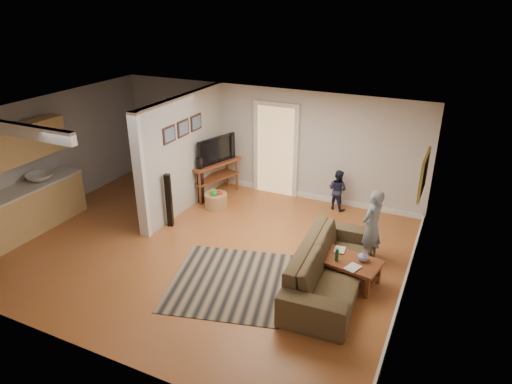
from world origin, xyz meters
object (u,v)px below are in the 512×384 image
speaker_left (169,200)px  child (368,260)px  sofa (329,286)px  coffee_table (348,264)px  tv_console (214,165)px  toy_basket (216,200)px  speaker_right (201,181)px  toddler (336,208)px

speaker_left → child: bearing=-13.6°
sofa → coffee_table: size_ratio=2.26×
tv_console → speaker_left: bearing=-73.5°
toy_basket → child: bearing=-11.6°
sofa → toy_basket: size_ratio=5.18×
speaker_right → child: (4.00, -0.81, -0.55)m
toddler → speaker_left: bearing=55.4°
toddler → toy_basket: bearing=41.6°
coffee_table → tv_console: bearing=150.8°
toddler → tv_console: bearing=27.9°
tv_console → toddler: 2.97m
coffee_table → child: size_ratio=0.84×
sofa → toddler: (-0.71, 2.89, 0.00)m
toy_basket → coffee_table: bearing=-24.2°
tv_console → toddler: (2.82, 0.51, -0.76)m
child → tv_console: bearing=-86.3°
sofa → toy_basket: (-3.17, 1.79, 0.19)m
coffee_table → tv_console: 4.33m
child → toddler: 2.14m
coffee_table → speaker_left: speaker_left is taller
speaker_left → toddler: (2.89, 2.24, -0.57)m
speaker_right → child: 4.12m
toy_basket → child: 3.65m
speaker_left → speaker_right: (0.00, 1.22, -0.02)m
toy_basket → speaker_right: bearing=169.8°
coffee_table → toy_basket: size_ratio=2.29×
speaker_left → toy_basket: speaker_left is taller
speaker_right → toddler: bearing=19.6°
toy_basket → child: child is taller
speaker_left → toy_basket: (0.43, 1.14, -0.38)m
speaker_left → toy_basket: size_ratio=2.26×
coffee_table → child: child is taller
coffee_table → toddler: (-0.93, 2.61, -0.33)m
tv_console → child: bearing=0.1°
tv_console → speaker_left: 1.74m
sofa → toddler: toddler is taller
speaker_right → toy_basket: size_ratio=2.16×
sofa → speaker_right: bearing=58.9°
speaker_left → speaker_right: size_ratio=1.05×
speaker_right → toddler: 3.11m
coffee_table → speaker_left: (-3.82, 0.38, 0.24)m
sofa → speaker_right: speaker_right is taller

